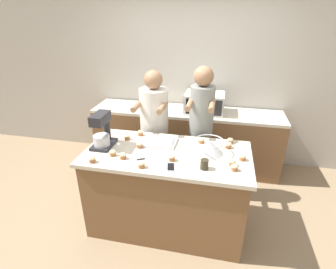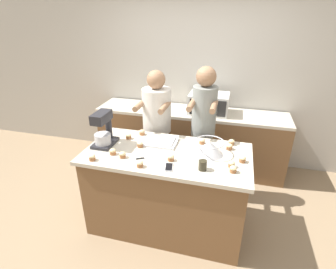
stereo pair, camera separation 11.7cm
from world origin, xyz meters
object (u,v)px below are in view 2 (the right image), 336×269
Objects in this scene: cupcake_7 at (171,158)px; cupcake_8 at (231,142)px; cupcake_10 at (113,152)px; mixing_bowl at (209,147)px; cupcake_9 at (233,169)px; baking_tray at (160,141)px; cell_phone at (169,167)px; cupcake_5 at (128,136)px; cupcake_2 at (142,132)px; knife at (146,158)px; cupcake_3 at (122,155)px; cupcake_11 at (92,157)px; stand_mixer at (103,131)px; person_right at (203,131)px; cupcake_0 at (242,159)px; cupcake_4 at (202,141)px; cupcake_12 at (229,147)px; drinking_glass at (203,165)px; cupcake_13 at (140,144)px; microwave_oven at (209,103)px; cupcake_6 at (140,164)px; person_left at (157,131)px; cupcake_1 at (232,164)px.

cupcake_8 is at bearing 41.59° from cupcake_7.
mixing_bowl is at bearing 15.53° from cupcake_10.
baking_tray is at bearing 154.12° from cupcake_9.
cupcake_9 is at bearing 7.68° from cell_phone.
cupcake_5 is 0.67m from cupcake_7.
cell_phone is 2.45× the size of cupcake_2.
cupcake_10 reaches higher than knife.
cupcake_3 is 0.29m from cupcake_11.
stand_mixer is 5.85× the size of cupcake_2.
person_right is 8.50× the size of knife.
knife is at bearing -17.23° from stand_mixer.
cupcake_5 is at bearing 132.37° from knife.
person_right reaches higher than cell_phone.
stand_mixer is at bearing -179.68° from cupcake_0.
cupcake_4 is at bearing 60.81° from cupcake_7.
cupcake_12 is (1.01, 0.44, 0.00)m from cupcake_3.
stand_mixer is at bearing -164.07° from cupcake_4.
person_right reaches higher than cupcake_10.
drinking_glass is 1.49× the size of cupcake_2.
cupcake_3 is at bearing -109.39° from cupcake_13.
mixing_bowl is 1.27m from microwave_oven.
cupcake_9 is at bearing 8.83° from cupcake_6.
drinking_glass is 0.99m from cupcake_5.
cupcake_12 is at bearing 3.38° from baking_tray.
stand_mixer is at bearing 160.97° from cell_phone.
cupcake_7 is (0.39, -0.80, 0.12)m from person_left.
cupcake_3 is at bearing -167.93° from knife.
knife is (-0.27, 0.11, -0.00)m from cell_phone.
cupcake_0 and cupcake_2 have the same top height.
cupcake_12 is (1.30, 0.23, -0.13)m from stand_mixer.
cell_phone is at bearing -172.32° from cupcake_9.
cupcake_1 is (0.25, 0.11, -0.02)m from drinking_glass.
person_right is 0.85m from cupcake_13.
drinking_glass is (0.71, -0.89, 0.13)m from person_left.
cupcake_11 is (-0.49, -0.01, 0.00)m from cupcake_6.
mixing_bowl is 4.75× the size of cupcake_6.
cupcake_2 and cupcake_4 have the same top height.
knife is (-0.57, 0.06, -0.04)m from drinking_glass.
cell_phone is 0.76m from cupcake_5.
cupcake_11 is (-0.73, -0.19, 0.00)m from cupcake_7.
cupcake_9 is 1.18m from cupcake_10.
knife is (-0.59, -0.24, -0.07)m from mixing_bowl.
knife is 0.51m from cupcake_11.
cupcake_4 is at bearing 115.24° from mixing_bowl.
person_right is at bearing 97.71° from drinking_glass.
cupcake_3 is 1.00× the size of cupcake_4.
knife is at bearing -137.45° from cupcake_4.
stand_mixer is 0.63m from cupcake_6.
cupcake_11 is at bearing -165.53° from cupcake_7.
baking_tray is 5.79× the size of cupcake_8.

